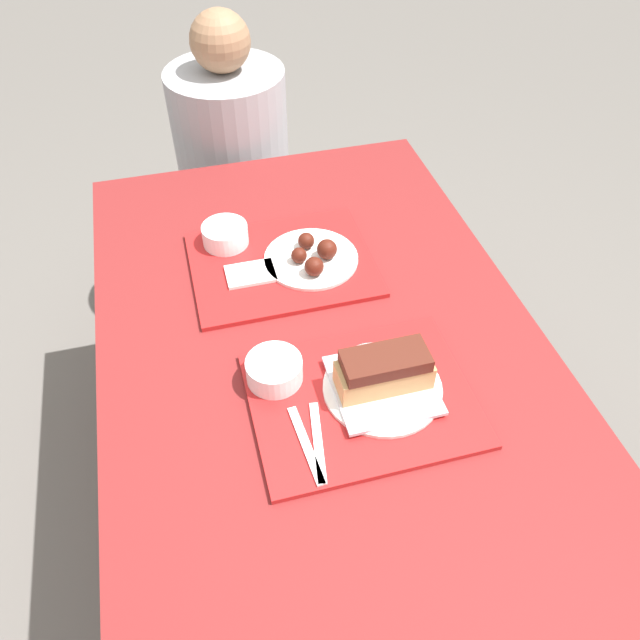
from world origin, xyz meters
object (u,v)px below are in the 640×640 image
Objects in this scene: tray_near at (362,399)px; bowl_coleslaw_near at (274,369)px; brisket_sandwich_plate at (384,377)px; tray_far at (282,264)px; wings_plate_far at (313,256)px; bowl_coleslaw_far at (225,234)px; person_seated_across at (232,143)px.

tray_near is 0.18m from bowl_coleslaw_near.
brisket_sandwich_plate is at bearing -22.22° from bowl_coleslaw_near.
bowl_coleslaw_near is (-0.09, -0.34, 0.03)m from tray_far.
tray_far is at bearing 167.67° from wings_plate_far.
bowl_coleslaw_near is 1.00× the size of bowl_coleslaw_far.
bowl_coleslaw_near and bowl_coleslaw_far have the same top height.
brisket_sandwich_plate is at bearing -83.86° from person_seated_across.
wings_plate_far is at bearing 88.75° from tray_near.
bowl_coleslaw_near is 0.50× the size of wings_plate_far.
wings_plate_far is at bearing 63.77° from bowl_coleslaw_near.
tray_far is 0.61× the size of person_seated_across.
bowl_coleslaw_far is at bearing 137.32° from tray_far.
bowl_coleslaw_near reaches higher than tray_far.
tray_far is 3.82× the size of bowl_coleslaw_near.
brisket_sandwich_plate is (0.19, -0.08, 0.01)m from bowl_coleslaw_near.
bowl_coleslaw_far is 0.50× the size of wings_plate_far.
bowl_coleslaw_far is at bearing 108.35° from tray_near.
person_seated_across reaches higher than tray_far.
brisket_sandwich_plate reaches higher than bowl_coleslaw_far.
tray_near is 0.06m from brisket_sandwich_plate.
tray_far is 1.83× the size of brisket_sandwich_plate.
wings_plate_far is at bearing -33.18° from bowl_coleslaw_far.
tray_far is 0.08m from wings_plate_far.
person_seated_across is at bearing 96.74° from wings_plate_far.
bowl_coleslaw_near is at bearing 149.31° from tray_near.
bowl_coleslaw_far is 0.16× the size of person_seated_across.
wings_plate_far is 0.32× the size of person_seated_across.
wings_plate_far is at bearing -12.33° from tray_far.
bowl_coleslaw_near is at bearing -116.23° from wings_plate_far.
tray_far is 3.82× the size of bowl_coleslaw_far.
brisket_sandwich_plate is 1.04× the size of wings_plate_far.
tray_far is at bearing -42.68° from bowl_coleslaw_far.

